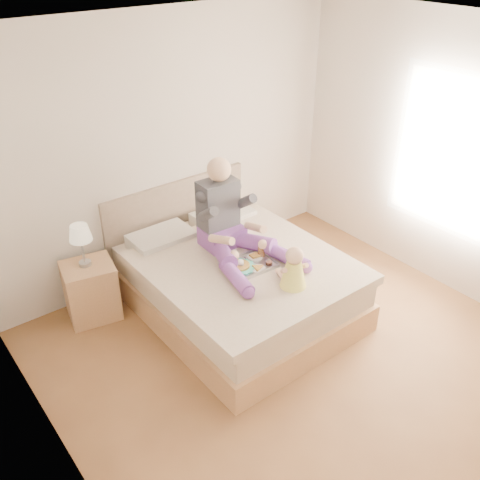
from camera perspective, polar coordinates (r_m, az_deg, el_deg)
room at (r=3.98m, az=9.50°, el=3.33°), size 4.02×4.22×2.71m
bed at (r=5.23m, az=-0.74°, el=-4.21°), size 1.70×2.18×1.00m
nightstand at (r=5.33m, az=-15.60°, el=-5.23°), size 0.54×0.50×0.57m
lamp at (r=5.02m, az=-16.68°, el=0.49°), size 0.21×0.21×0.42m
adult at (r=5.00m, az=-1.07°, el=1.59°), size 0.78×1.10×0.92m
tray at (r=4.89m, az=0.90°, el=-2.44°), size 0.47×0.38×0.13m
baby at (r=4.59m, az=5.69°, el=-3.21°), size 0.26×0.35×0.38m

